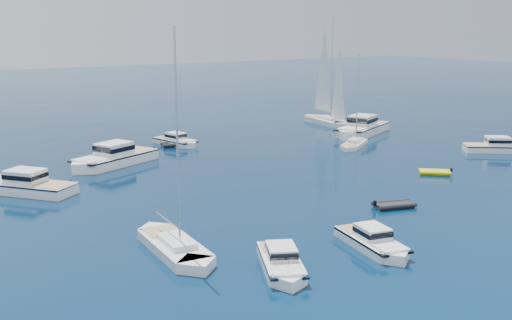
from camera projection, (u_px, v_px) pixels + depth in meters
The scene contains 14 objects.
ground at pixel (468, 228), 47.45m from camera, with size 400.00×400.00×0.00m, color #082B4D.
motor_cruiser_near at pixel (373, 249), 42.96m from camera, with size 2.37×7.74×2.03m, color white, non-canonical shape.
motor_cruiser_left at pixel (282, 270), 39.23m from camera, with size 2.34×7.66×2.01m, color white, non-canonical shape.
motor_cruiser_centre at pixel (113, 165), 68.67m from camera, with size 3.72×12.14×3.19m, color white, non-canonical shape.
motor_cruiser_far_r at pixel (498, 152), 75.98m from camera, with size 2.77×9.05×2.38m, color white, non-canonical shape.
motor_cruiser_far_l at pixel (25, 193), 57.41m from camera, with size 3.27×10.68×2.80m, color white, non-canonical shape.
motor_cruiser_distant at pixel (361, 134), 88.13m from camera, with size 4.01×13.11×3.44m, color white, non-canonical shape.
motor_cruiser_horizon at pixel (177, 145), 80.29m from camera, with size 2.38×7.77×2.04m, color white, non-canonical shape.
sailboat_fore at pixel (175, 252), 42.38m from camera, with size 2.77×10.65×15.66m, color silver, non-canonical shape.
sailboat_centre at pixel (354, 146), 79.30m from camera, with size 2.13×8.19×12.04m, color white, non-canonical shape.
sailboat_sails_r at pixel (326, 124), 97.59m from camera, with size 3.10×11.94×17.55m, color silver, non-canonical shape.
tender_yellow at pixel (434, 174), 64.36m from camera, with size 1.85×3.30×0.95m, color #EBF10E, non-canonical shape.
tender_grey_near at pixel (394, 207), 52.72m from camera, with size 2.01×3.66×0.95m, color black, non-canonical shape.
tender_grey_far at pixel (176, 146), 79.45m from camera, with size 2.13×3.94×0.95m, color black, non-canonical shape.
Camera 1 is at (-38.88, -28.31, 15.10)m, focal length 43.66 mm.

